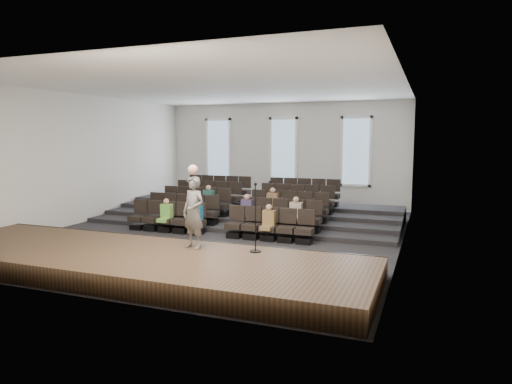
{
  "coord_description": "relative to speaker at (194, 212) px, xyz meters",
  "views": [
    {
      "loc": [
        6.77,
        -14.29,
        3.31
      ],
      "look_at": [
        1.06,
        0.5,
        1.43
      ],
      "focal_mm": 32.0,
      "sensor_mm": 36.0,
      "label": 1
    }
  ],
  "objects": [
    {
      "name": "ground",
      "position": [
        -1.14,
        4.13,
        -1.43
      ],
      "size": [
        14.0,
        14.0,
        0.0
      ],
      "primitive_type": "plane",
      "color": "black",
      "rests_on": "ground"
    },
    {
      "name": "ceiling",
      "position": [
        -1.14,
        4.13,
        3.58
      ],
      "size": [
        12.0,
        14.0,
        0.02
      ],
      "primitive_type": "cube",
      "color": "white",
      "rests_on": "ground"
    },
    {
      "name": "wall_back",
      "position": [
        -1.14,
        11.15,
        1.07
      ],
      "size": [
        12.0,
        0.04,
        5.0
      ],
      "primitive_type": "cube",
      "color": "silver",
      "rests_on": "ground"
    },
    {
      "name": "wall_front",
      "position": [
        -1.14,
        -2.89,
        1.07
      ],
      "size": [
        12.0,
        0.04,
        5.0
      ],
      "primitive_type": "cube",
      "color": "silver",
      "rests_on": "ground"
    },
    {
      "name": "wall_left",
      "position": [
        -7.16,
        4.13,
        1.07
      ],
      "size": [
        0.04,
        14.0,
        5.0
      ],
      "primitive_type": "cube",
      "color": "silver",
      "rests_on": "ground"
    },
    {
      "name": "wall_right",
      "position": [
        4.88,
        4.13,
        1.07
      ],
      "size": [
        0.04,
        14.0,
        5.0
      ],
      "primitive_type": "cube",
      "color": "silver",
      "rests_on": "ground"
    },
    {
      "name": "stage",
      "position": [
        -1.14,
        -0.97,
        -1.18
      ],
      "size": [
        11.8,
        3.6,
        0.5
      ],
      "primitive_type": "cube",
      "color": "#49311F",
      "rests_on": "ground"
    },
    {
      "name": "stage_lip",
      "position": [
        -1.14,
        0.8,
        -1.18
      ],
      "size": [
        11.8,
        0.06,
        0.52
      ],
      "primitive_type": "cube",
      "color": "black",
      "rests_on": "ground"
    },
    {
      "name": "risers",
      "position": [
        -1.14,
        7.3,
        -1.23
      ],
      "size": [
        11.8,
        4.8,
        0.6
      ],
      "color": "black",
      "rests_on": "ground"
    },
    {
      "name": "seating_rows",
      "position": [
        -1.14,
        5.67,
        -0.74
      ],
      "size": [
        6.8,
        4.7,
        1.67
      ],
      "color": "black",
      "rests_on": "ground"
    },
    {
      "name": "windows",
      "position": [
        -1.14,
        11.09,
        1.27
      ],
      "size": [
        8.44,
        0.1,
        3.24
      ],
      "color": "white",
      "rests_on": "wall_back"
    },
    {
      "name": "audience",
      "position": [
        -0.78,
        4.44,
        -0.62
      ],
      "size": [
        4.85,
        2.64,
        1.1
      ],
      "color": "#72BC4B",
      "rests_on": "seating_rows"
    },
    {
      "name": "speaker",
      "position": [
        0.0,
        0.0,
        0.0
      ],
      "size": [
        0.77,
        0.61,
        1.85
      ],
      "primitive_type": "imported",
      "rotation": [
        0.0,
        0.0,
        -0.28
      ],
      "color": "#5F5D5A",
      "rests_on": "stage"
    },
    {
      "name": "mic_stand",
      "position": [
        1.63,
        0.18,
        -0.41
      ],
      "size": [
        0.29,
        0.29,
        1.73
      ],
      "color": "black",
      "rests_on": "stage"
    }
  ]
}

